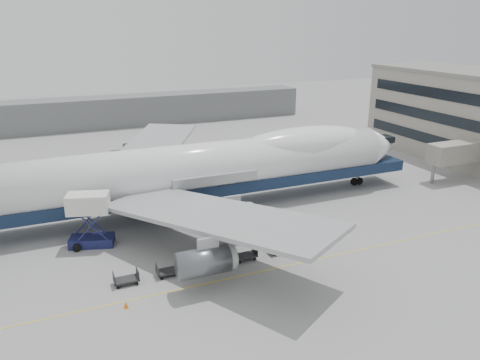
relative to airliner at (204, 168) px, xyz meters
name	(u,v)px	position (x,y,z in m)	size (l,w,h in m)	color
ground	(235,247)	(-0.64, -12.00, -5.62)	(260.00, 260.00, 0.00)	gray
apron_line	(258,272)	(-0.64, -18.00, -5.62)	(60.00, 0.15, 0.01)	gold
hangar	(78,114)	(-10.64, 58.00, -2.12)	(110.00, 8.00, 7.00)	slate
airliner	(204,168)	(0.00, 0.00, 0.00)	(67.00, 55.30, 19.98)	white
catering_truck	(89,216)	(-14.99, -5.41, -2.19)	(5.16, 4.15, 6.04)	#191C4C
traffic_cone	(126,305)	(-13.73, -19.01, -5.34)	(0.41, 0.41, 0.60)	#DE620B
dolly_0	(126,279)	(-12.98, -15.09, -5.09)	(2.30, 1.35, 1.30)	#2D2D30
dolly_1	(169,270)	(-8.91, -15.09, -5.09)	(2.30, 1.35, 1.30)	#2D2D30
dolly_2	(208,262)	(-4.84, -15.09, -5.09)	(2.30, 1.35, 1.30)	#2D2D30
dolly_3	(245,255)	(-0.77, -15.09, -5.09)	(2.30, 1.35, 1.30)	#2D2D30
dolly_4	(280,248)	(3.31, -15.09, -5.09)	(2.30, 1.35, 1.30)	#2D2D30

